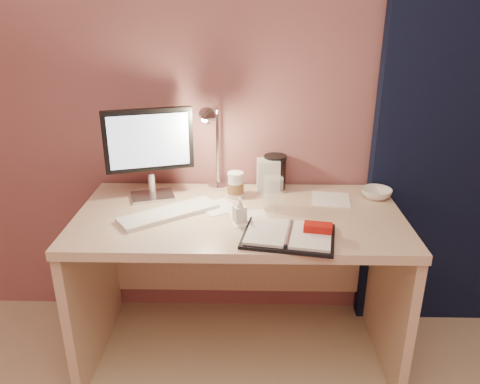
{
  "coord_description": "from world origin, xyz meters",
  "views": [
    {
      "loc": [
        0.04,
        -0.44,
        1.57
      ],
      "look_at": [
        0.0,
        1.33,
        0.85
      ],
      "focal_mm": 35.0,
      "sensor_mm": 36.0,
      "label": 1
    }
  ],
  "objects_px": {
    "keyboard": "(169,213)",
    "planner": "(291,235)",
    "desk_lamp": "(222,141)",
    "coffee_cup": "(236,186)",
    "product_box": "(268,175)",
    "desk": "(240,251)",
    "clear_cup": "(273,194)",
    "lotion_bottle": "(240,210)",
    "bowl": "(376,193)",
    "monitor": "(149,146)",
    "dark_jar": "(275,174)"
  },
  "relations": [
    {
      "from": "desk",
      "to": "monitor",
      "type": "height_order",
      "value": "monitor"
    },
    {
      "from": "lotion_bottle",
      "to": "product_box",
      "type": "distance_m",
      "value": 0.37
    },
    {
      "from": "keyboard",
      "to": "lotion_bottle",
      "type": "bearing_deg",
      "value": -48.35
    },
    {
      "from": "product_box",
      "to": "keyboard",
      "type": "bearing_deg",
      "value": -150.19
    },
    {
      "from": "planner",
      "to": "desk_lamp",
      "type": "relative_size",
      "value": 0.91
    },
    {
      "from": "keyboard",
      "to": "product_box",
      "type": "relative_size",
      "value": 2.75
    },
    {
      "from": "keyboard",
      "to": "lotion_bottle",
      "type": "height_order",
      "value": "lotion_bottle"
    },
    {
      "from": "lotion_bottle",
      "to": "product_box",
      "type": "relative_size",
      "value": 0.69
    },
    {
      "from": "keyboard",
      "to": "clear_cup",
      "type": "xyz_separation_m",
      "value": [
        0.45,
        0.07,
        0.06
      ]
    },
    {
      "from": "desk",
      "to": "desk_lamp",
      "type": "height_order",
      "value": "desk_lamp"
    },
    {
      "from": "dark_jar",
      "to": "product_box",
      "type": "height_order",
      "value": "product_box"
    },
    {
      "from": "desk",
      "to": "keyboard",
      "type": "xyz_separation_m",
      "value": [
        -0.3,
        -0.09,
        0.23
      ]
    },
    {
      "from": "desk_lamp",
      "to": "planner",
      "type": "bearing_deg",
      "value": -41.49
    },
    {
      "from": "planner",
      "to": "product_box",
      "type": "height_order",
      "value": "product_box"
    },
    {
      "from": "dark_jar",
      "to": "clear_cup",
      "type": "bearing_deg",
      "value": -94.18
    },
    {
      "from": "desk_lamp",
      "to": "dark_jar",
      "type": "bearing_deg",
      "value": 36.1
    },
    {
      "from": "desk",
      "to": "coffee_cup",
      "type": "bearing_deg",
      "value": 101.82
    },
    {
      "from": "desk",
      "to": "monitor",
      "type": "relative_size",
      "value": 3.35
    },
    {
      "from": "monitor",
      "to": "dark_jar",
      "type": "xyz_separation_m",
      "value": [
        0.57,
        0.13,
        -0.18
      ]
    },
    {
      "from": "planner",
      "to": "keyboard",
      "type": "bearing_deg",
      "value": 168.94
    },
    {
      "from": "bowl",
      "to": "lotion_bottle",
      "type": "bearing_deg",
      "value": -156.29
    },
    {
      "from": "bowl",
      "to": "clear_cup",
      "type": "bearing_deg",
      "value": -164.05
    },
    {
      "from": "coffee_cup",
      "to": "dark_jar",
      "type": "bearing_deg",
      "value": 32.5
    },
    {
      "from": "bowl",
      "to": "lotion_bottle",
      "type": "height_order",
      "value": "lotion_bottle"
    },
    {
      "from": "dark_jar",
      "to": "desk_lamp",
      "type": "relative_size",
      "value": 0.35
    },
    {
      "from": "bowl",
      "to": "product_box",
      "type": "height_order",
      "value": "product_box"
    },
    {
      "from": "keyboard",
      "to": "dark_jar",
      "type": "bearing_deg",
      "value": -1.44
    },
    {
      "from": "desk",
      "to": "bowl",
      "type": "distance_m",
      "value": 0.69
    },
    {
      "from": "planner",
      "to": "coffee_cup",
      "type": "relative_size",
      "value": 3.18
    },
    {
      "from": "desk",
      "to": "desk_lamp",
      "type": "distance_m",
      "value": 0.51
    },
    {
      "from": "clear_cup",
      "to": "desk_lamp",
      "type": "bearing_deg",
      "value": 147.63
    },
    {
      "from": "monitor",
      "to": "desk_lamp",
      "type": "relative_size",
      "value": 0.98
    },
    {
      "from": "desk",
      "to": "clear_cup",
      "type": "bearing_deg",
      "value": -9.57
    },
    {
      "from": "desk",
      "to": "monitor",
      "type": "bearing_deg",
      "value": 166.98
    },
    {
      "from": "planner",
      "to": "lotion_bottle",
      "type": "bearing_deg",
      "value": 157.33
    },
    {
      "from": "keyboard",
      "to": "planner",
      "type": "height_order",
      "value": "planner"
    },
    {
      "from": "coffee_cup",
      "to": "bowl",
      "type": "relative_size",
      "value": 0.88
    },
    {
      "from": "planner",
      "to": "product_box",
      "type": "distance_m",
      "value": 0.49
    },
    {
      "from": "coffee_cup",
      "to": "bowl",
      "type": "height_order",
      "value": "coffee_cup"
    },
    {
      "from": "planner",
      "to": "monitor",
      "type": "bearing_deg",
      "value": 158.04
    },
    {
      "from": "keyboard",
      "to": "clear_cup",
      "type": "relative_size",
      "value": 2.95
    },
    {
      "from": "clear_cup",
      "to": "lotion_bottle",
      "type": "distance_m",
      "value": 0.2
    },
    {
      "from": "product_box",
      "to": "clear_cup",
      "type": "bearing_deg",
      "value": -89.57
    },
    {
      "from": "lotion_bottle",
      "to": "desk_lamp",
      "type": "relative_size",
      "value": 0.25
    },
    {
      "from": "desk",
      "to": "coffee_cup",
      "type": "distance_m",
      "value": 0.3
    },
    {
      "from": "keyboard",
      "to": "clear_cup",
      "type": "bearing_deg",
      "value": -26.93
    },
    {
      "from": "product_box",
      "to": "desk_lamp",
      "type": "xyz_separation_m",
      "value": [
        -0.21,
        -0.07,
        0.19
      ]
    },
    {
      "from": "planner",
      "to": "bowl",
      "type": "distance_m",
      "value": 0.59
    },
    {
      "from": "coffee_cup",
      "to": "desk_lamp",
      "type": "xyz_separation_m",
      "value": [
        -0.06,
        0.02,
        0.21
      ]
    },
    {
      "from": "clear_cup",
      "to": "desk_lamp",
      "type": "height_order",
      "value": "desk_lamp"
    }
  ]
}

